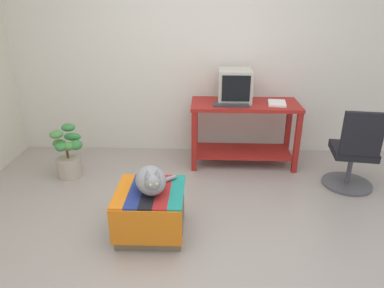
{
  "coord_description": "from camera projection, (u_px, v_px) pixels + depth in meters",
  "views": [
    {
      "loc": [
        0.04,
        -2.35,
        1.88
      ],
      "look_at": [
        -0.05,
        0.85,
        0.55
      ],
      "focal_mm": 32.55,
      "sensor_mm": 36.0,
      "label": 1
    }
  ],
  "objects": [
    {
      "name": "ground_plane",
      "position": [
        195.0,
        244.0,
        2.89
      ],
      "size": [
        14.0,
        14.0,
        0.0
      ],
      "primitive_type": "plane",
      "color": "#9E9389"
    },
    {
      "name": "back_wall",
      "position": [
        199.0,
        51.0,
        4.29
      ],
      "size": [
        8.0,
        0.1,
        2.6
      ],
      "primitive_type": "cube",
      "color": "silver",
      "rests_on": "ground_plane"
    },
    {
      "name": "desk",
      "position": [
        244.0,
        123.0,
        4.16
      ],
      "size": [
        1.26,
        0.58,
        0.77
      ],
      "rotation": [
        0.0,
        0.0,
        -0.01
      ],
      "color": "maroon",
      "rests_on": "ground_plane"
    },
    {
      "name": "tv_monitor",
      "position": [
        235.0,
        86.0,
        4.07
      ],
      "size": [
        0.39,
        0.4,
        0.37
      ],
      "rotation": [
        0.0,
        0.0,
        -0.01
      ],
      "color": "#BCB7A8",
      "rests_on": "desk"
    },
    {
      "name": "keyboard",
      "position": [
        231.0,
        105.0,
        3.95
      ],
      "size": [
        0.41,
        0.17,
        0.02
      ],
      "primitive_type": "cube",
      "rotation": [
        0.0,
        0.0,
        -0.06
      ],
      "color": "#333338",
      "rests_on": "desk"
    },
    {
      "name": "book",
      "position": [
        277.0,
        103.0,
        4.0
      ],
      "size": [
        0.23,
        0.29,
        0.03
      ],
      "primitive_type": "cube",
      "rotation": [
        0.0,
        0.0,
        -0.14
      ],
      "color": "white",
      "rests_on": "desk"
    },
    {
      "name": "ottoman_with_blanket",
      "position": [
        151.0,
        211.0,
        2.97
      ],
      "size": [
        0.57,
        0.58,
        0.41
      ],
      "color": "#7A664C",
      "rests_on": "ground_plane"
    },
    {
      "name": "cat",
      "position": [
        151.0,
        180.0,
        2.83
      ],
      "size": [
        0.37,
        0.45,
        0.27
      ],
      "rotation": [
        0.0,
        0.0,
        0.27
      ],
      "color": "gray",
      "rests_on": "ottoman_with_blanket"
    },
    {
      "name": "potted_plant",
      "position": [
        68.0,
        156.0,
        3.93
      ],
      "size": [
        0.36,
        0.35,
        0.59
      ],
      "color": "#B7A893",
      "rests_on": "ground_plane"
    },
    {
      "name": "office_chair",
      "position": [
        354.0,
        155.0,
        3.62
      ],
      "size": [
        0.52,
        0.52,
        0.89
      ],
      "rotation": [
        0.0,
        0.0,
        3.0
      ],
      "color": "#4C4C51",
      "rests_on": "ground_plane"
    },
    {
      "name": "pen",
      "position": [
        282.0,
        102.0,
        4.06
      ],
      "size": [
        0.09,
        0.12,
        0.01
      ],
      "primitive_type": "cylinder",
      "rotation": [
        0.0,
        1.57,
        0.97
      ],
      "color": "#2351B2",
      "rests_on": "desk"
    }
  ]
}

